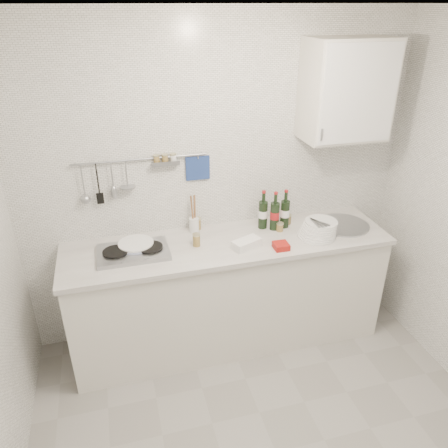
% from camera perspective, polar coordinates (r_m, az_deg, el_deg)
% --- Properties ---
extents(ceiling, '(3.00, 3.00, 0.00)m').
position_cam_1_polar(ceiling, '(1.80, 11.60, 26.18)').
color(ceiling, silver).
rests_on(ceiling, back_wall).
extents(back_wall, '(3.00, 0.02, 2.50)m').
position_cam_1_polar(back_wall, '(3.37, -0.76, 5.08)').
color(back_wall, silver).
rests_on(back_wall, floor).
extents(counter, '(2.44, 0.64, 0.96)m').
position_cam_1_polar(counter, '(3.52, 0.66, -9.15)').
color(counter, silver).
rests_on(counter, floor).
extents(wall_rail, '(0.98, 0.09, 0.34)m').
position_cam_1_polar(wall_rail, '(3.19, -11.13, 6.63)').
color(wall_rail, '#93969B').
rests_on(wall_rail, back_wall).
extents(wall_cabinet, '(0.60, 0.38, 0.70)m').
position_cam_1_polar(wall_cabinet, '(3.35, 15.74, 16.47)').
color(wall_cabinet, silver).
rests_on(wall_cabinet, back_wall).
extents(plate_stack_hob, '(0.28, 0.27, 0.05)m').
position_cam_1_polar(plate_stack_hob, '(3.20, -11.57, -2.87)').
color(plate_stack_hob, '#45599D').
rests_on(plate_stack_hob, counter).
extents(plate_stack_sink, '(0.31, 0.30, 0.12)m').
position_cam_1_polar(plate_stack_sink, '(3.38, 12.26, -0.65)').
color(plate_stack_sink, white).
rests_on(plate_stack_sink, counter).
extents(wine_bottles, '(0.24, 0.12, 0.31)m').
position_cam_1_polar(wine_bottles, '(3.39, 6.60, 1.85)').
color(wine_bottles, black).
rests_on(wine_bottles, counter).
extents(butter_dish, '(0.23, 0.17, 0.06)m').
position_cam_1_polar(butter_dish, '(3.16, 2.96, -2.58)').
color(butter_dish, white).
rests_on(butter_dish, counter).
extents(strawberry_punnet, '(0.11, 0.11, 0.04)m').
position_cam_1_polar(strawberry_punnet, '(3.17, 7.46, -2.87)').
color(strawberry_punnet, '#B61414').
rests_on(strawberry_punnet, counter).
extents(utensil_crock, '(0.08, 0.08, 0.31)m').
position_cam_1_polar(utensil_crock, '(3.36, -3.94, 0.14)').
color(utensil_crock, white).
rests_on(utensil_crock, counter).
extents(jar_a, '(0.06, 0.06, 0.10)m').
position_cam_1_polar(jar_a, '(3.40, -3.54, 0.07)').
color(jar_a, olive).
rests_on(jar_a, counter).
extents(jar_b, '(0.06, 0.06, 0.08)m').
position_cam_1_polar(jar_b, '(3.52, 8.29, 0.65)').
color(jar_b, olive).
rests_on(jar_b, counter).
extents(jar_c, '(0.06, 0.06, 0.07)m').
position_cam_1_polar(jar_c, '(3.40, 7.30, -0.37)').
color(jar_c, olive).
rests_on(jar_c, counter).
extents(jar_d, '(0.06, 0.06, 0.10)m').
position_cam_1_polar(jar_d, '(3.17, -3.62, -2.08)').
color(jar_d, olive).
rests_on(jar_d, counter).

